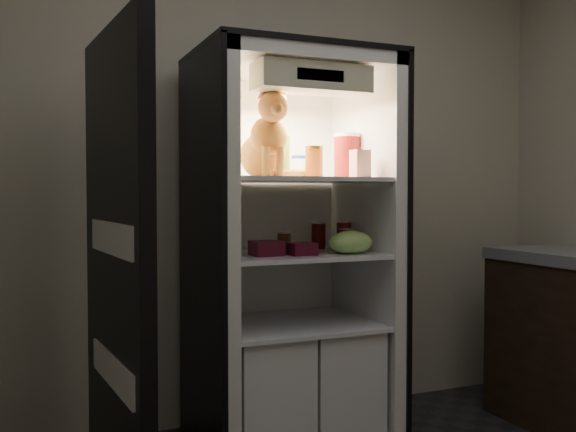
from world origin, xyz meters
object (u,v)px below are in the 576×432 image
at_px(tabby_cat, 266,144).
at_px(cream_carton, 360,164).
at_px(pepper_jar, 347,156).
at_px(condiment_jar, 284,241).
at_px(parmesan_shaker, 282,157).
at_px(berry_box_right, 302,249).
at_px(soda_can_b, 344,235).
at_px(soda_can_a, 318,236).
at_px(soda_can_c, 345,240).
at_px(mayo_tub, 300,167).
at_px(salsa_jar, 314,162).
at_px(berry_box_left, 266,248).
at_px(grape_bag, 351,242).
at_px(refrigerator, 288,282).

xyz_separation_m(tabby_cat, cream_carton, (0.41, -0.14, -0.09)).
relative_size(pepper_jar, condiment_jar, 2.36).
height_order(parmesan_shaker, berry_box_right, parmesan_shaker).
relative_size(tabby_cat, soda_can_b, 2.99).
bearing_deg(soda_can_a, cream_carton, -77.56).
relative_size(soda_can_c, berry_box_right, 1.00).
relative_size(parmesan_shaker, soda_can_b, 1.47).
relative_size(mayo_tub, salsa_jar, 0.79).
bearing_deg(berry_box_right, soda_can_b, 33.29).
bearing_deg(pepper_jar, berry_box_left, -163.03).
bearing_deg(soda_can_b, mayo_tub, 154.09).
height_order(parmesan_shaker, condiment_jar, parmesan_shaker).
height_order(cream_carton, soda_can_a, cream_carton).
bearing_deg(soda_can_b, salsa_jar, -149.59).
bearing_deg(cream_carton, parmesan_shaker, 144.78).
relative_size(soda_can_b, berry_box_left, 1.04).
relative_size(salsa_jar, soda_can_c, 1.31).
bearing_deg(pepper_jar, soda_can_b, 101.87).
xyz_separation_m(pepper_jar, soda_can_a, (-0.11, 0.09, -0.40)).
bearing_deg(cream_carton, tabby_cat, 161.39).
bearing_deg(berry_box_left, mayo_tub, 43.53).
relative_size(tabby_cat, parmesan_shaker, 2.04).
distance_m(soda_can_b, berry_box_right, 0.39).
bearing_deg(grape_bag, berry_box_left, 169.71).
relative_size(tabby_cat, mayo_tub, 3.53).
distance_m(grape_bag, berry_box_left, 0.40).
height_order(salsa_jar, soda_can_c, salsa_jar).
height_order(refrigerator, soda_can_b, refrigerator).
distance_m(salsa_jar, cream_carton, 0.21).
height_order(mayo_tub, cream_carton, cream_carton).
xyz_separation_m(cream_carton, berry_box_left, (-0.44, 0.06, -0.38)).
xyz_separation_m(tabby_cat, soda_can_b, (0.45, 0.10, -0.43)).
xyz_separation_m(salsa_jar, soda_can_c, (0.15, -0.04, -0.37)).
height_order(soda_can_b, condiment_jar, soda_can_b).
distance_m(mayo_tub, soda_can_a, 0.36).
bearing_deg(grape_bag, condiment_jar, 129.04).
relative_size(parmesan_shaker, soda_can_a, 1.54).
xyz_separation_m(salsa_jar, grape_bag, (0.14, -0.11, -0.37)).
xyz_separation_m(soda_can_b, grape_bag, (-0.09, -0.24, -0.02)).
distance_m(parmesan_shaker, pepper_jar, 0.35).
relative_size(refrigerator, berry_box_left, 14.40).
distance_m(refrigerator, grape_bag, 0.38).
distance_m(cream_carton, soda_can_b, 0.42).
bearing_deg(grape_bag, soda_can_a, 92.74).
bearing_deg(grape_bag, berry_box_right, 173.54).
xyz_separation_m(mayo_tub, soda_can_c, (0.11, -0.27, -0.35)).
xyz_separation_m(soda_can_a, grape_bag, (0.01, -0.31, -0.01)).
bearing_deg(condiment_jar, parmesan_shaker, -123.57).
bearing_deg(soda_can_a, salsa_jar, -120.89).
bearing_deg(mayo_tub, berry_box_left, -136.47).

